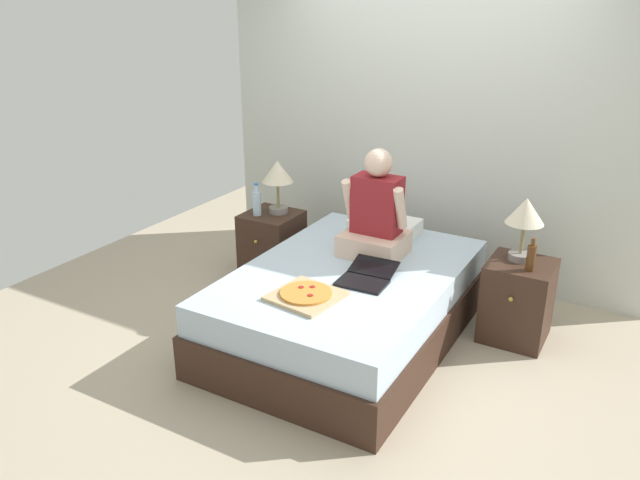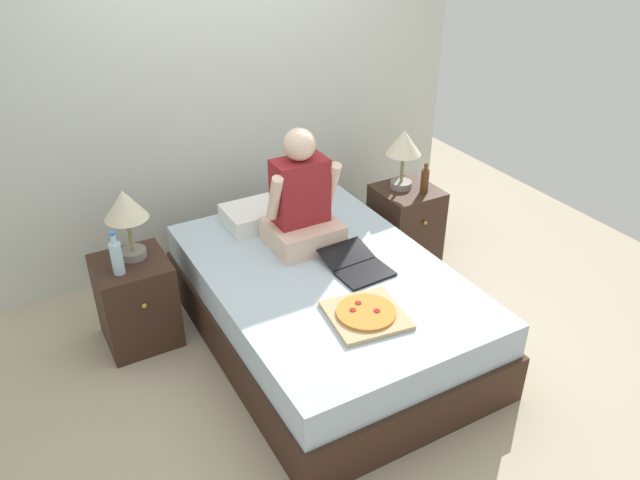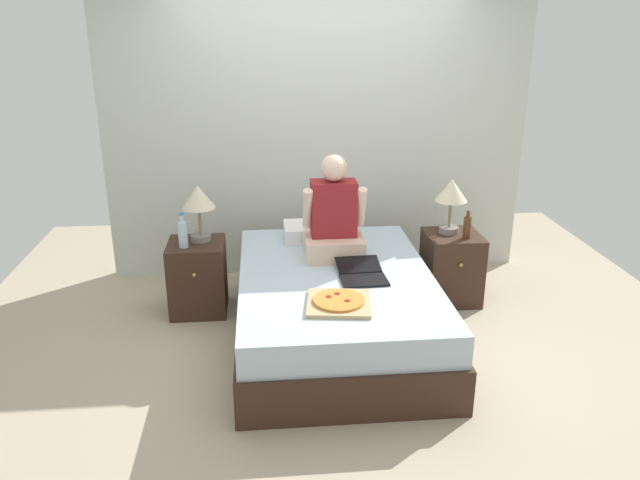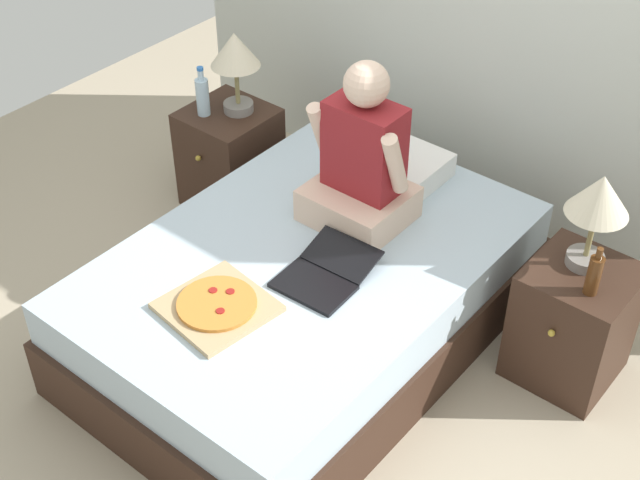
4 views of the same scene
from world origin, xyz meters
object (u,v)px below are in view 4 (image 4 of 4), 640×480
object	(u,v)px
nightstand_left	(230,158)
lamp_on_left_nightstand	(235,55)
lamp_on_right_nightstand	(599,202)
bed	(306,296)
laptop	(323,276)
pizza_box	(217,306)
beer_bottle	(594,274)
person_seated	(362,164)
water_bottle	(203,96)
nightstand_right	(573,323)

from	to	relation	value
nightstand_left	lamp_on_left_nightstand	world-z (taller)	lamp_on_left_nightstand
nightstand_left	lamp_on_right_nightstand	xyz separation A→B (m)	(2.05, 0.05, 0.62)
bed	laptop	bearing A→B (deg)	-28.64
lamp_on_right_nightstand	pizza_box	world-z (taller)	lamp_on_right_nightstand
beer_bottle	laptop	world-z (taller)	beer_bottle
bed	lamp_on_left_nightstand	world-z (taller)	lamp_on_left_nightstand
laptop	person_seated	bearing A→B (deg)	108.10
beer_bottle	person_seated	distance (m)	1.10
beer_bottle	pizza_box	distance (m)	1.53
bed	lamp_on_left_nightstand	xyz separation A→B (m)	(-1.00, 0.63, 0.65)
nightstand_left	beer_bottle	size ratio (longest dim) A/B	2.52
water_bottle	nightstand_right	distance (m)	2.19
bed	water_bottle	xyz separation A→B (m)	(-1.12, 0.49, 0.43)
person_seated	lamp_on_right_nightstand	bearing A→B (deg)	15.55
beer_bottle	lamp_on_left_nightstand	bearing A→B (deg)	175.93
nightstand_right	person_seated	size ratio (longest dim) A/B	0.74
nightstand_left	water_bottle	bearing A→B (deg)	-131.65
nightstand_right	person_seated	xyz separation A→B (m)	(-1.01, -0.22, 0.52)
lamp_on_left_nightstand	beer_bottle	world-z (taller)	lamp_on_left_nightstand
person_seated	pizza_box	world-z (taller)	person_seated
bed	water_bottle	world-z (taller)	water_bottle
lamp_on_left_nightstand	person_seated	world-z (taller)	person_seated
nightstand_left	bed	bearing A→B (deg)	-29.30
lamp_on_left_nightstand	person_seated	xyz separation A→B (m)	(1.02, -0.27, -0.09)
lamp_on_right_nightstand	bed	bearing A→B (deg)	-147.89
bed	pizza_box	size ratio (longest dim) A/B	4.61
lamp_on_right_nightstand	nightstand_right	bearing A→B (deg)	-59.06
bed	water_bottle	bearing A→B (deg)	156.22
nightstand_right	laptop	size ratio (longest dim) A/B	1.35
person_seated	nightstand_left	bearing A→B (deg)	168.15
nightstand_right	beer_bottle	world-z (taller)	beer_bottle
nightstand_left	person_seated	bearing A→B (deg)	-11.85
lamp_on_right_nightstand	pizza_box	bearing A→B (deg)	-132.51
pizza_box	laptop	bearing A→B (deg)	62.61
beer_bottle	nightstand_left	bearing A→B (deg)	177.33
beer_bottle	water_bottle	bearing A→B (deg)	179.74
nightstand_left	laptop	size ratio (longest dim) A/B	1.35
laptop	nightstand_left	bearing A→B (deg)	150.79
nightstand_right	lamp_on_right_nightstand	xyz separation A→B (m)	(-0.03, 0.05, 0.62)
pizza_box	lamp_on_left_nightstand	bearing A→B (deg)	129.87
lamp_on_left_nightstand	person_seated	distance (m)	1.06
water_bottle	laptop	bearing A→B (deg)	-24.46
lamp_on_left_nightstand	lamp_on_right_nightstand	size ratio (longest dim) A/B	1.00
water_bottle	beer_bottle	world-z (taller)	water_bottle
lamp_on_left_nightstand	water_bottle	distance (m)	0.28
nightstand_left	person_seated	distance (m)	1.21
nightstand_right	water_bottle	bearing A→B (deg)	-177.61
lamp_on_left_nightstand	lamp_on_right_nightstand	bearing A→B (deg)	0.00
nightstand_right	pizza_box	distance (m)	1.56
laptop	pizza_box	xyz separation A→B (m)	(-0.22, -0.42, -0.00)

